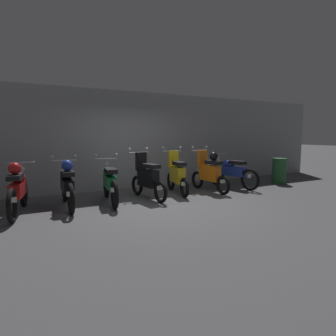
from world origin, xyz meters
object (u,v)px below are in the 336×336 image
Objects in this scene: motorbike_slot_0 at (18,189)px; trash_bin at (279,171)px; motorbike_slot_1 at (67,184)px; motorbike_slot_5 at (209,172)px; motorbike_slot_6 at (232,172)px; motorbike_slot_4 at (177,175)px; motorbike_slot_2 at (110,182)px; motorbike_slot_3 at (147,178)px.

trash_bin is (7.77, 0.04, -0.10)m from motorbike_slot_0.
motorbike_slot_1 is 6.80m from trash_bin.
motorbike_slot_5 is 0.87× the size of motorbike_slot_6.
motorbike_slot_1 is at bearing 179.84° from trash_bin.
motorbike_slot_1 is at bearing -176.32° from motorbike_slot_4.
motorbike_slot_4 reaches higher than trash_bin.
motorbike_slot_0 is at bearing -177.88° from motorbike_slot_6.
motorbike_slot_0 is 3.93m from motorbike_slot_4.
motorbike_slot_4 is at bearing 176.90° from trash_bin.
motorbike_slot_3 is at bearing -1.73° from motorbike_slot_2.
motorbike_slot_1 is at bearing -179.96° from motorbike_slot_5.
motorbike_slot_4 is at bearing 3.64° from motorbike_slot_0.
motorbike_slot_6 is at bearing 9.00° from motorbike_slot_5.
motorbike_slot_3 and motorbike_slot_5 have the same top height.
motorbike_slot_6 is at bearing -0.93° from motorbike_slot_4.
trash_bin is at bearing -0.45° from motorbike_slot_5.
motorbike_slot_3 is 1.01× the size of motorbike_slot_4.
trash_bin is (3.85, -0.21, -0.10)m from motorbike_slot_4.
motorbike_slot_4 is 3.86m from trash_bin.
motorbike_slot_2 is at bearing 0.85° from motorbike_slot_1.
motorbike_slot_5 is at bearing -171.00° from motorbike_slot_6.
motorbike_slot_0 is 0.99× the size of motorbike_slot_1.
motorbike_slot_0 is at bearing -176.36° from motorbike_slot_4.
trash_bin is (4.84, -0.00, -0.10)m from motorbike_slot_3.
motorbike_slot_3 is (2.93, 0.05, 0.00)m from motorbike_slot_0.
motorbike_slot_1 is 1.17× the size of motorbike_slot_4.
motorbike_slot_2 is at bearing 178.27° from motorbike_slot_3.
motorbike_slot_2 reaches higher than trash_bin.
motorbike_slot_6 is 1.91m from trash_bin.
motorbike_slot_3 is 1.98× the size of trash_bin.
motorbike_slot_6 is at bearing 3.36° from motorbike_slot_3.
motorbike_slot_2 is 2.29× the size of trash_bin.
motorbike_slot_5 reaches higher than trash_bin.
motorbike_slot_3 is 1.01m from motorbike_slot_4.
trash_bin is at bearing -0.16° from motorbike_slot_1.
motorbike_slot_3 is at bearing -0.43° from motorbike_slot_1.
motorbike_slot_2 reaches higher than motorbike_slot_0.
motorbike_slot_1 is at bearing -178.16° from motorbike_slot_6.
motorbike_slot_3 reaches higher than trash_bin.
motorbike_slot_6 is (4.89, 0.16, -0.04)m from motorbike_slot_1.
motorbike_slot_0 reaches higher than trash_bin.
trash_bin is (6.80, -0.02, -0.10)m from motorbike_slot_1.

